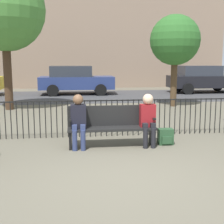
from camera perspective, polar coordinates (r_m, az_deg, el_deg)
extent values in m
plane|color=#605B4C|center=(5.36, 2.55, -11.84)|extent=(80.00, 80.00, 0.00)
cube|color=black|center=(7.04, 0.00, -3.01)|extent=(1.99, 0.45, 0.05)
cube|color=black|center=(7.18, -0.19, -0.65)|extent=(1.99, 0.05, 0.47)
cube|color=black|center=(7.04, -7.61, -4.97)|extent=(0.06, 0.38, 0.40)
cube|color=black|center=(7.27, 7.37, -4.52)|extent=(0.06, 0.38, 0.40)
cube|color=black|center=(6.95, -7.69, -1.38)|extent=(0.06, 0.38, 0.04)
cube|color=black|center=(7.17, 7.45, -1.03)|extent=(0.06, 0.38, 0.04)
cylinder|color=navy|center=(6.82, -6.83, -5.22)|extent=(0.11, 0.11, 0.45)
cylinder|color=navy|center=(6.82, -5.31, -5.19)|extent=(0.11, 0.11, 0.45)
cube|color=navy|center=(6.86, -6.88, -2.78)|extent=(0.11, 0.20, 0.12)
cube|color=navy|center=(6.86, -5.38, -2.75)|extent=(0.11, 0.20, 0.12)
cube|color=black|center=(6.93, -6.18, -0.81)|extent=(0.34, 0.22, 0.53)
sphere|color=brown|center=(6.86, -6.23, 2.29)|extent=(0.23, 0.23, 0.23)
cylinder|color=black|center=(7.00, 6.14, -4.83)|extent=(0.11, 0.11, 0.45)
cylinder|color=black|center=(7.04, 7.57, -4.77)|extent=(0.11, 0.11, 0.45)
cube|color=black|center=(7.03, 5.99, -2.45)|extent=(0.11, 0.20, 0.12)
cube|color=black|center=(7.08, 7.41, -2.41)|extent=(0.11, 0.20, 0.12)
cube|color=maroon|center=(7.13, 6.51, -0.62)|extent=(0.34, 0.22, 0.51)
sphere|color=beige|center=(7.06, 6.60, 2.35)|extent=(0.24, 0.24, 0.24)
cube|color=#284C2D|center=(7.40, 9.75, -4.44)|extent=(0.34, 0.22, 0.37)
cube|color=#284C2D|center=(7.30, 10.04, -5.10)|extent=(0.24, 0.04, 0.17)
cylinder|color=black|center=(8.14, -18.96, -1.46)|extent=(0.02, 0.02, 0.95)
cylinder|color=black|center=(8.11, -17.99, -1.45)|extent=(0.02, 0.02, 0.95)
cylinder|color=black|center=(8.09, -17.02, -1.43)|extent=(0.02, 0.02, 0.95)
cylinder|color=black|center=(8.06, -16.04, -1.42)|extent=(0.02, 0.02, 0.95)
cylinder|color=black|center=(8.04, -15.05, -1.40)|extent=(0.02, 0.02, 0.95)
cylinder|color=black|center=(8.02, -14.06, -1.38)|extent=(0.02, 0.02, 0.95)
cylinder|color=black|center=(8.01, -13.07, -1.37)|extent=(0.02, 0.02, 0.95)
cylinder|color=black|center=(7.99, -12.07, -1.35)|extent=(0.02, 0.02, 0.95)
cylinder|color=black|center=(7.98, -11.07, -1.33)|extent=(0.02, 0.02, 0.95)
cylinder|color=black|center=(7.97, -10.07, -1.31)|extent=(0.02, 0.02, 0.95)
cylinder|color=black|center=(7.97, -9.06, -1.29)|extent=(0.02, 0.02, 0.95)
cylinder|color=black|center=(7.96, -8.06, -1.27)|extent=(0.02, 0.02, 0.95)
cylinder|color=black|center=(7.96, -7.05, -1.25)|extent=(0.02, 0.02, 0.95)
cylinder|color=black|center=(7.96, -6.04, -1.23)|extent=(0.02, 0.02, 0.95)
cylinder|color=black|center=(7.97, -5.03, -1.21)|extent=(0.02, 0.02, 0.95)
cylinder|color=black|center=(7.97, -4.03, -1.19)|extent=(0.02, 0.02, 0.95)
cylinder|color=black|center=(7.98, -3.02, -1.17)|extent=(0.02, 0.02, 0.95)
cylinder|color=black|center=(7.99, -2.02, -1.15)|extent=(0.02, 0.02, 0.95)
cylinder|color=black|center=(8.00, -1.02, -1.12)|extent=(0.02, 0.02, 0.95)
cylinder|color=black|center=(8.02, -0.03, -1.10)|extent=(0.02, 0.02, 0.95)
cylinder|color=black|center=(8.04, 0.96, -1.08)|extent=(0.02, 0.02, 0.95)
cylinder|color=black|center=(8.06, 1.95, -1.05)|extent=(0.02, 0.02, 0.95)
cylinder|color=black|center=(8.08, 2.93, -1.03)|extent=(0.02, 0.02, 0.95)
cylinder|color=black|center=(8.11, 3.90, -1.01)|extent=(0.02, 0.02, 0.95)
cylinder|color=black|center=(8.13, 4.87, -0.99)|extent=(0.02, 0.02, 0.95)
cylinder|color=black|center=(8.16, 5.83, -0.96)|extent=(0.02, 0.02, 0.95)
cylinder|color=black|center=(8.20, 6.79, -0.94)|extent=(0.02, 0.02, 0.95)
cylinder|color=black|center=(8.23, 7.73, -0.91)|extent=(0.02, 0.02, 0.95)
cylinder|color=black|center=(8.27, 8.67, -0.89)|extent=(0.02, 0.02, 0.95)
cylinder|color=black|center=(8.31, 9.60, -0.87)|extent=(0.02, 0.02, 0.95)
cylinder|color=black|center=(8.35, 10.52, -0.84)|extent=(0.02, 0.02, 0.95)
cylinder|color=black|center=(8.39, 11.43, -0.82)|extent=(0.02, 0.02, 0.95)
cylinder|color=black|center=(8.44, 12.34, -0.80)|extent=(0.02, 0.02, 0.95)
cylinder|color=black|center=(8.48, 13.23, -0.77)|extent=(0.02, 0.02, 0.95)
cylinder|color=black|center=(8.53, 14.11, -0.75)|extent=(0.02, 0.02, 0.95)
cylinder|color=black|center=(8.58, 14.98, -0.72)|extent=(0.02, 0.02, 0.95)
cylinder|color=black|center=(8.64, 15.84, -0.70)|extent=(0.02, 0.02, 0.95)
cylinder|color=black|center=(8.69, 16.69, -0.68)|extent=(0.02, 0.02, 0.95)
cylinder|color=black|center=(8.75, 17.53, -0.66)|extent=(0.02, 0.02, 0.95)
cylinder|color=black|center=(8.81, 18.36, -0.63)|extent=(0.02, 0.02, 0.95)
cylinder|color=black|center=(8.87, 19.18, -0.61)|extent=(0.02, 0.02, 0.95)
cube|color=black|center=(7.94, -0.89, 2.11)|extent=(9.00, 0.03, 0.03)
cylinder|color=#4C3823|center=(13.48, 11.23, 5.69)|extent=(0.27, 0.27, 2.19)
sphere|color=#2D6628|center=(13.48, 11.46, 12.78)|extent=(2.08, 2.08, 2.08)
cylinder|color=#422D1E|center=(12.95, -18.54, 6.94)|extent=(0.32, 0.32, 2.96)
sphere|color=#478438|center=(13.07, -19.11, 17.21)|extent=(3.11, 3.11, 3.11)
cube|color=#3D3D3F|center=(17.06, -4.18, 2.92)|extent=(24.00, 6.00, 0.01)
cube|color=black|center=(19.64, 16.44, 5.38)|extent=(4.20, 1.70, 0.70)
cube|color=#2D333D|center=(19.48, 15.67, 7.30)|extent=(2.31, 1.56, 0.60)
cylinder|color=black|center=(20.99, 18.72, 4.55)|extent=(0.64, 0.20, 0.64)
cylinder|color=black|center=(18.37, 13.73, 4.14)|extent=(0.64, 0.20, 0.64)
cylinder|color=black|center=(20.00, 11.97, 4.62)|extent=(0.64, 0.20, 0.64)
cube|color=navy|center=(17.97, -6.48, 5.35)|extent=(4.20, 1.70, 0.70)
cube|color=#2D333D|center=(17.93, -7.53, 7.41)|extent=(2.31, 1.56, 0.60)
cylinder|color=black|center=(17.19, -2.07, 4.05)|extent=(0.64, 0.20, 0.64)
cylinder|color=black|center=(18.92, -2.53, 4.55)|extent=(0.64, 0.20, 0.64)
cylinder|color=black|center=(17.17, -10.78, 3.88)|extent=(0.64, 0.20, 0.64)
cylinder|color=black|center=(18.89, -10.45, 4.39)|extent=(0.64, 0.20, 0.64)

